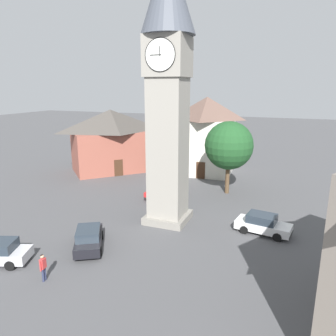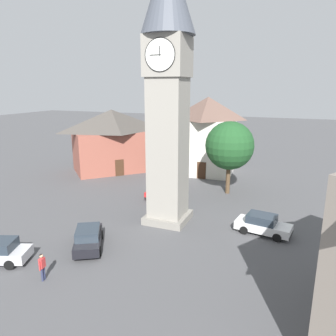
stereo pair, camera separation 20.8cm
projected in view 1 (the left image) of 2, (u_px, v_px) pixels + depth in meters
ground_plane at (168, 220)px, 27.09m from camera, size 200.00×200.00×0.00m
clock_tower at (168, 69)px, 24.06m from camera, size 4.09×4.09×20.98m
car_blue_kerb at (89, 238)px, 22.26m from camera, size 3.54×4.41×1.53m
car_silver_kerb at (161, 189)px, 32.78m from camera, size 2.10×4.27×1.53m
car_red_corner at (263, 224)px, 24.54m from camera, size 4.34×2.32×1.53m
pedestrian at (43, 265)px, 18.43m from camera, size 0.26×0.56×1.69m
tree at (229, 146)px, 32.82m from camera, size 4.98×4.98×7.62m
building_shop_left at (206, 135)px, 41.01m from camera, size 7.38×6.96×9.77m
building_corner_back at (111, 140)px, 42.32m from camera, size 11.80×11.84×8.12m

